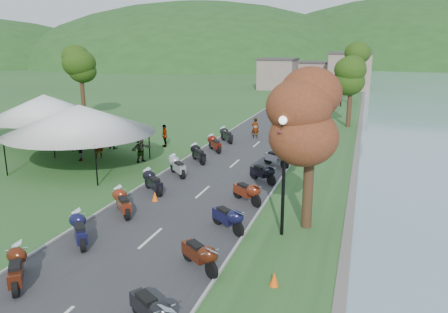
% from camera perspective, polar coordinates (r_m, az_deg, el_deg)
% --- Properties ---
extents(road, '(7.00, 120.00, 0.02)m').
position_cam_1_polar(road, '(40.13, 6.30, 3.41)').
color(road, '#363638').
rests_on(road, ground).
extents(hills_backdrop, '(360.00, 120.00, 76.00)m').
position_cam_1_polar(hills_backdrop, '(198.90, 15.98, 11.73)').
color(hills_backdrop, '#285621').
rests_on(hills_backdrop, ground).
extents(far_building, '(18.00, 16.00, 5.00)m').
position_cam_1_polar(far_building, '(84.34, 11.37, 10.70)').
color(far_building, gray).
rests_on(far_building, ground).
extents(moto_row_left, '(2.60, 37.83, 1.10)m').
position_cam_1_polar(moto_row_left, '(19.48, -15.60, -7.48)').
color(moto_row_left, '#331411').
rests_on(moto_row_left, ground).
extents(moto_row_right, '(2.60, 40.53, 1.10)m').
position_cam_1_polar(moto_row_right, '(20.12, 1.85, -6.22)').
color(moto_row_right, '#331411').
rests_on(moto_row_right, ground).
extents(vendor_tent_main, '(6.27, 6.27, 4.00)m').
position_cam_1_polar(vendor_tent_main, '(29.14, -18.16, 2.56)').
color(vendor_tent_main, silver).
rests_on(vendor_tent_main, ground).
extents(vendor_tent_side, '(5.60, 5.60, 4.00)m').
position_cam_1_polar(vendor_tent_side, '(35.93, -22.20, 4.35)').
color(vendor_tent_side, silver).
rests_on(vendor_tent_side, ground).
extents(tree_lakeside, '(2.80, 2.80, 7.78)m').
position_cam_1_polar(tree_lakeside, '(18.22, 11.23, 2.26)').
color(tree_lakeside, '#2D5013').
rests_on(tree_lakeside, ground).
extents(pedestrian_a, '(0.83, 0.81, 1.84)m').
position_cam_1_polar(pedestrian_a, '(31.40, -15.96, -0.21)').
color(pedestrian_a, slate).
rests_on(pedestrian_a, ground).
extents(pedestrian_b, '(1.03, 0.70, 1.94)m').
position_cam_1_polar(pedestrian_b, '(34.12, -14.34, 1.05)').
color(pedestrian_b, slate).
rests_on(pedestrian_b, ground).
extents(pedestrian_c, '(1.08, 1.01, 1.63)m').
position_cam_1_polar(pedestrian_c, '(31.07, -18.29, -0.54)').
color(pedestrian_c, slate).
rests_on(pedestrian_c, ground).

